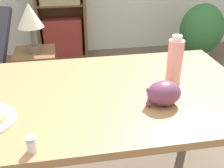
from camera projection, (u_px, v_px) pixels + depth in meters
name	position (u px, v px, depth m)	size (l,w,h in m)	color
dining_table	(110.00, 107.00, 1.40)	(1.38, 0.87, 0.77)	#A37549
grape_bunch	(164.00, 93.00, 1.23)	(0.16, 0.12, 0.11)	#6B3856
drink_bottle	(175.00, 61.00, 1.39)	(0.08, 0.08, 0.25)	pink
salt_shaker	(31.00, 144.00, 0.96)	(0.04, 0.04, 0.06)	white
bookshelf	(60.00, 9.00, 3.49)	(0.62, 0.29, 1.37)	brown
side_table	(39.00, 82.00, 2.49)	(0.34, 0.34, 0.57)	brown
table_lamp	(30.00, 18.00, 2.22)	(0.21, 0.21, 0.40)	#665B51
potted_plant_floor	(201.00, 32.00, 3.46)	(0.55, 0.47, 0.73)	#BCB2A3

